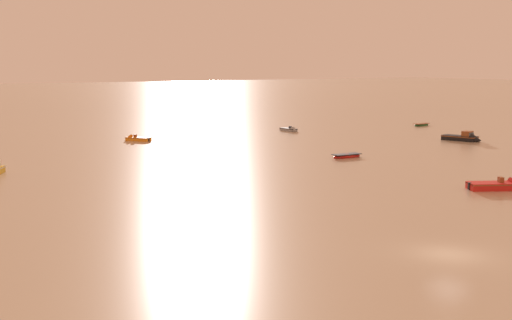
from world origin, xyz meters
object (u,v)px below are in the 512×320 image
at_px(motorboat_moored_1, 290,130).
at_px(rowboat_moored_0, 347,156).
at_px(motorboat_moored_5, 502,187).
at_px(motorboat_moored_6, 135,139).
at_px(motorboat_moored_0, 465,139).
at_px(rowboat_moored_1, 421,125).

relative_size(motorboat_moored_1, rowboat_moored_0, 0.98).
xyz_separation_m(motorboat_moored_5, motorboat_moored_6, (-14.33, 59.03, -0.05)).
relative_size(motorboat_moored_0, rowboat_moored_1, 1.57).
bearing_deg(motorboat_moored_5, rowboat_moored_0, 114.06).
height_order(rowboat_moored_1, motorboat_moored_6, motorboat_moored_6).
bearing_deg(motorboat_moored_1, motorboat_moored_5, -15.89).
distance_m(rowboat_moored_1, motorboat_moored_6, 58.54).
xyz_separation_m(motorboat_moored_0, motorboat_moored_5, (-30.14, -30.13, -0.09)).
relative_size(motorboat_moored_1, motorboat_moored_6, 0.91).
height_order(motorboat_moored_0, motorboat_moored_5, motorboat_moored_0).
xyz_separation_m(motorboat_moored_1, motorboat_moored_6, (-29.80, 1.23, 0.02)).
bearing_deg(motorboat_moored_5, motorboat_moored_1, 103.08).
bearing_deg(rowboat_moored_1, motorboat_moored_6, 166.32).
xyz_separation_m(rowboat_moored_0, rowboat_moored_1, (42.08, 27.13, -0.01)).
bearing_deg(motorboat_moored_0, motorboat_moored_6, -138.47).
distance_m(motorboat_moored_5, motorboat_moored_6, 60.74).
height_order(rowboat_moored_1, motorboat_moored_5, motorboat_moored_5).
relative_size(motorboat_moored_1, rowboat_moored_1, 1.01).
bearing_deg(rowboat_moored_1, motorboat_moored_1, 162.45).
bearing_deg(motorboat_moored_0, rowboat_moored_1, 133.34).
bearing_deg(motorboat_moored_0, motorboat_moored_1, -167.51).
relative_size(rowboat_moored_0, motorboat_moored_6, 0.92).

